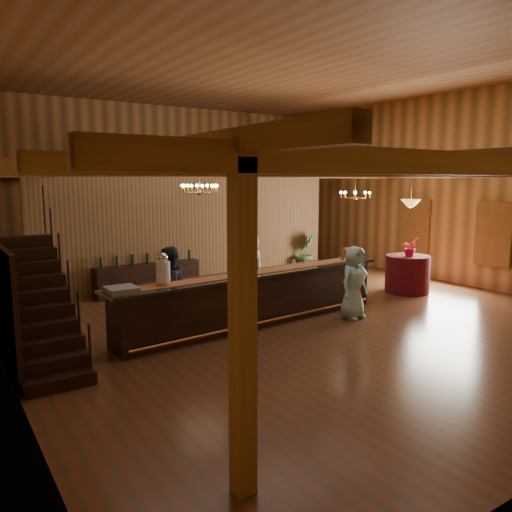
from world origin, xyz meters
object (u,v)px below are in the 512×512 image
beverage_dispenser (163,270)px  raffle_drum (347,253)px  tasting_bar (257,298)px  bartender (251,274)px  chandelier_right (355,195)px  guest (354,282)px  round_table (407,274)px  backbar_shelf (148,278)px  pendant_lamp (411,203)px  chandelier_left (200,188)px  floor_plant (306,253)px  staff_second (169,288)px

beverage_dispenser → raffle_drum: (4.83, 0.30, -0.11)m
tasting_bar → bartender: bearing=60.5°
raffle_drum → chandelier_right: 2.29m
guest → round_table: bearing=10.3°
backbar_shelf → bartender: 3.42m
guest → raffle_drum: bearing=45.8°
chandelier_right → guest: bearing=-133.8°
backbar_shelf → pendant_lamp: bearing=-34.5°
chandelier_left → floor_plant: bearing=26.6°
chandelier_right → pendant_lamp: same height
chandelier_right → staff_second: chandelier_right is taller
chandelier_right → round_table: bearing=-51.1°
tasting_bar → raffle_drum: (2.70, 0.18, 0.72)m
tasting_bar → bartender: (0.39, 0.85, 0.33)m
chandelier_left → guest: size_ratio=0.50×
chandelier_left → guest: (2.59, -2.21, -2.03)m
beverage_dispenser → floor_plant: beverage_dispenser is taller
bartender → staff_second: bartender is taller
guest → tasting_bar: bearing=149.5°
raffle_drum → backbar_shelf: (-3.55, 3.83, -0.88)m
tasting_bar → guest: guest is taller
pendant_lamp → staff_second: (-6.72, 0.38, -1.56)m
chandelier_right → bartender: size_ratio=0.45×
tasting_bar → chandelier_right: bearing=13.8°
chandelier_right → chandelier_left: bearing=179.6°
chandelier_left → floor_plant: 6.08m
pendant_lamp → floor_plant: (-0.51, 3.71, -1.73)m
chandelier_right → bartender: 4.13m
round_table → bartender: 4.68m
chandelier_right → raffle_drum: bearing=-139.3°
floor_plant → raffle_drum: bearing=-115.5°
round_table → raffle_drum: bearing=-178.1°
backbar_shelf → chandelier_left: size_ratio=3.55×
beverage_dispenser → guest: bearing=-9.2°
raffle_drum → guest: size_ratio=0.21×
backbar_shelf → beverage_dispenser: bearing=-109.2°
guest → beverage_dispenser: bearing=161.9°
chandelier_right → floor_plant: bearing=81.1°
raffle_drum → backbar_shelf: bearing=132.8°
round_table → floor_plant: floor_plant is taller
raffle_drum → staff_second: 4.44m
pendant_lamp → floor_plant: size_ratio=0.67×
raffle_drum → floor_plant: size_ratio=0.25×
chandelier_left → pendant_lamp: size_ratio=0.89×
bartender → guest: bearing=133.2°
raffle_drum → round_table: 2.44m
tasting_bar → round_table: 5.02m
backbar_shelf → bartender: bearing=-70.4°
tasting_bar → backbar_shelf: (-0.85, 4.00, -0.16)m
chandelier_right → guest: size_ratio=0.50×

